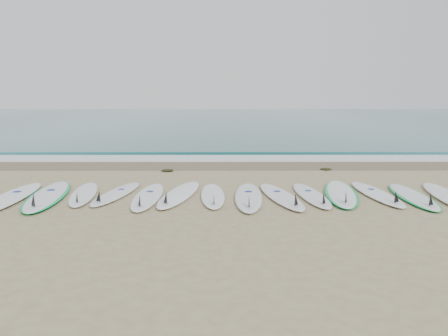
{
  "coord_description": "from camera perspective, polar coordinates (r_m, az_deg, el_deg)",
  "views": [
    {
      "loc": [
        -0.14,
        -8.71,
        2.05
      ],
      "look_at": [
        -0.12,
        1.26,
        0.4
      ],
      "focal_mm": 35.0,
      "sensor_mm": 36.0,
      "label": 1
    }
  ],
  "objects": [
    {
      "name": "ground",
      "position": [
        8.95,
        0.76,
        -3.84
      ],
      "size": [
        120.0,
        120.0,
        0.0
      ],
      "primitive_type": "plane",
      "color": "tan"
    },
    {
      "name": "ocean",
      "position": [
        41.26,
        0.04,
        6.57
      ],
      "size": [
        120.0,
        55.0,
        0.03
      ],
      "primitive_type": "cube",
      "color": "#246366",
      "rests_on": "ground"
    },
    {
      "name": "wet_sand_band",
      "position": [
        12.98,
        0.47,
        0.33
      ],
      "size": [
        120.0,
        1.8,
        0.01
      ],
      "primitive_type": "cube",
      "color": "brown",
      "rests_on": "ground"
    },
    {
      "name": "foam_band",
      "position": [
        14.36,
        0.41,
        1.27
      ],
      "size": [
        120.0,
        1.4,
        0.04
      ],
      "primitive_type": "cube",
      "color": "silver",
      "rests_on": "ground"
    },
    {
      "name": "wave_crest",
      "position": [
        15.84,
        0.36,
        2.14
      ],
      "size": [
        120.0,
        1.0,
        0.1
      ],
      "primitive_type": "cube",
      "color": "#246366",
      "rests_on": "ground"
    },
    {
      "name": "surfboard_0",
      "position": [
        9.66,
        -26.21,
        -3.45
      ],
      "size": [
        0.75,
        2.9,
        0.37
      ],
      "rotation": [
        0.0,
        0.0,
        0.05
      ],
      "color": "white",
      "rests_on": "ground"
    },
    {
      "name": "surfboard_1",
      "position": [
        9.56,
        -22.07,
        -3.34
      ],
      "size": [
        1.14,
        2.99,
        0.37
      ],
      "rotation": [
        0.0,
        0.0,
        0.15
      ],
      "color": "white",
      "rests_on": "ground"
    },
    {
      "name": "surfboard_2",
      "position": [
        9.49,
        -17.9,
        -3.22
      ],
      "size": [
        0.89,
        2.42,
        0.3
      ],
      "rotation": [
        0.0,
        0.0,
        0.17
      ],
      "color": "white",
      "rests_on": "ground"
    },
    {
      "name": "surfboard_3",
      "position": [
        9.33,
        -13.96,
        -3.25
      ],
      "size": [
        0.85,
        2.39,
        0.3
      ],
      "rotation": [
        0.0,
        0.0,
        -0.16
      ],
      "color": "white",
      "rests_on": "ground"
    },
    {
      "name": "surfboard_4",
      "position": [
        8.92,
        -9.95,
        -3.67
      ],
      "size": [
        0.54,
        2.53,
        0.32
      ],
      "rotation": [
        0.0,
        0.0,
        0.01
      ],
      "color": "white",
      "rests_on": "ground"
    },
    {
      "name": "surfboard_5",
      "position": [
        9.03,
        -5.93,
        -3.4
      ],
      "size": [
        0.98,
        2.69,
        0.34
      ],
      "rotation": [
        0.0,
        0.0,
        -0.17
      ],
      "color": "white",
      "rests_on": "ground"
    },
    {
      "name": "surfboard_6",
      "position": [
        8.89,
        -1.47,
        -3.6
      ],
      "size": [
        0.59,
        2.34,
        0.3
      ],
      "rotation": [
        0.0,
        0.0,
        0.05
      ],
      "color": "white",
      "rests_on": "ground"
    },
    {
      "name": "surfboard_7",
      "position": [
        8.76,
        3.22,
        -3.75
      ],
      "size": [
        0.67,
        2.65,
        0.34
      ],
      "rotation": [
        0.0,
        0.0,
        -0.05
      ],
      "color": "white",
      "rests_on": "ground"
    },
    {
      "name": "surfboard_8",
      "position": [
        8.88,
        7.53,
        -3.66
      ],
      "size": [
        0.95,
        2.58,
        0.32
      ],
      "rotation": [
        0.0,
        0.0,
        0.17
      ],
      "color": "white",
      "rests_on": "ground"
    },
    {
      "name": "surfboard_9",
      "position": [
        9.08,
        11.4,
        -3.5
      ],
      "size": [
        0.65,
        2.39,
        0.3
      ],
      "rotation": [
        0.0,
        0.0,
        0.07
      ],
      "color": "silver",
      "rests_on": "ground"
    },
    {
      "name": "surfboard_10",
      "position": [
        9.42,
        15.03,
        -3.18
      ],
      "size": [
        1.11,
        2.78,
        0.34
      ],
      "rotation": [
        0.0,
        0.0,
        -0.17
      ],
      "color": "white",
      "rests_on": "ground"
    },
    {
      "name": "surfboard_11",
      "position": [
        9.56,
        19.39,
        -3.18
      ],
      "size": [
        0.67,
        2.5,
        0.32
      ],
      "rotation": [
        0.0,
        0.0,
        0.06
      ],
      "color": "white",
      "rests_on": "ground"
    },
    {
      "name": "surfboard_12",
      "position": [
        9.64,
        23.47,
        -3.39
      ],
      "size": [
        0.77,
        2.53,
        0.32
      ],
      "rotation": [
        0.0,
        0.0,
        -0.07
      ],
      "color": "white",
      "rests_on": "ground"
    },
    {
      "name": "surfboard_13",
      "position": [
        9.91,
        27.21,
        -3.25
      ],
      "size": [
        0.96,
        2.69,
        0.34
      ],
      "rotation": [
        0.0,
        0.0,
        -0.16
      ],
      "color": "white",
      "rests_on": "ground"
    },
    {
      "name": "seaweed_near",
      "position": [
        12.06,
        -7.41,
        -0.31
      ],
      "size": [
        0.34,
        0.27,
        0.07
      ],
      "primitive_type": "ellipsoid",
      "color": "black",
      "rests_on": "ground"
    },
    {
      "name": "seaweed_far",
      "position": [
        12.5,
        13.16,
        -0.14
      ],
      "size": [
        0.32,
        0.25,
        0.06
      ],
      "primitive_type": "ellipsoid",
      "color": "black",
      "rests_on": "ground"
    }
  ]
}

